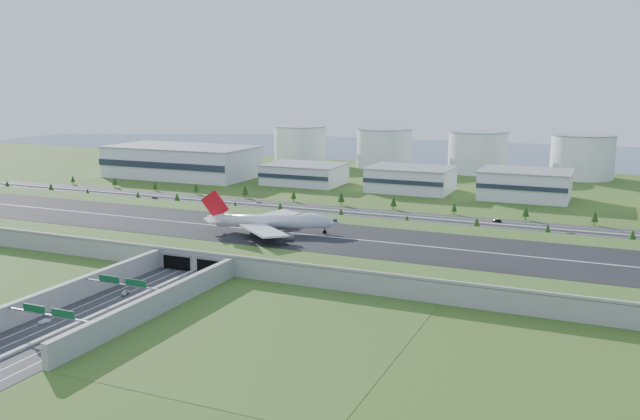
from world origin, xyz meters
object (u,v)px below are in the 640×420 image
at_px(car_0, 125,292).
at_px(car_7, 258,202).
at_px(car_2, 163,296).
at_px(car_5, 497,221).
at_px(boeing_747, 272,221).
at_px(car_4, 155,198).
at_px(car_1, 44,321).
at_px(fuel_tank_a, 300,145).
at_px(car_6, 572,234).
at_px(car_3, 59,343).

bearing_deg(car_0, car_7, 88.52).
relative_size(car_0, car_2, 0.90).
height_order(car_0, car_5, car_0).
height_order(boeing_747, car_7, boeing_747).
bearing_deg(car_0, car_4, 108.79).
xyz_separation_m(car_1, car_7, (-42.01, 224.16, 0.04)).
bearing_deg(car_4, car_2, -127.55).
bearing_deg(car_1, fuel_tank_a, 128.24).
height_order(boeing_747, car_5, boeing_747).
height_order(car_0, car_4, car_0).
bearing_deg(car_5, boeing_747, -35.71).
bearing_deg(car_6, fuel_tank_a, 69.66).
bearing_deg(boeing_747, car_2, -111.38).
bearing_deg(car_7, car_1, 24.28).
bearing_deg(fuel_tank_a, car_1, -75.82).
bearing_deg(fuel_tank_a, car_6, -40.66).
bearing_deg(car_6, car_0, 159.56).
bearing_deg(car_7, car_2, 32.09).
bearing_deg(car_0, car_6, 33.91).
height_order(fuel_tank_a, car_6, fuel_tank_a).
bearing_deg(car_3, car_1, -31.22).
xyz_separation_m(boeing_747, car_2, (-3.25, -81.03, -12.99)).
height_order(car_0, car_7, car_0).
bearing_deg(car_4, fuel_tank_a, 13.28).
distance_m(fuel_tank_a, car_7, 218.84).
bearing_deg(car_6, car_7, 105.25).
relative_size(car_3, car_6, 0.79).
relative_size(car_5, car_7, 1.05).
bearing_deg(car_6, car_4, 109.59).
bearing_deg(boeing_747, fuel_tank_a, 93.85).
bearing_deg(car_1, car_4, 142.54).
relative_size(fuel_tank_a, car_3, 11.09).
height_order(car_3, car_5, car_5).
relative_size(boeing_747, car_2, 11.68).
xyz_separation_m(fuel_tank_a, car_5, (220.64, -206.16, -16.55)).
relative_size(car_0, car_1, 1.25).
bearing_deg(car_1, car_3, -10.01).
xyz_separation_m(car_4, car_6, (266.78, -3.40, -0.04)).
relative_size(fuel_tank_a, boeing_747, 0.78).
xyz_separation_m(car_2, car_5, (91.49, 187.72, 0.06)).
relative_size(boeing_747, car_7, 13.49).
bearing_deg(car_2, car_4, -73.07).
relative_size(boeing_747, car_4, 13.22).
height_order(car_2, car_3, car_2).
xyz_separation_m(car_0, car_5, (106.88, 190.52, -0.02)).
xyz_separation_m(car_1, car_2, (20.01, 37.90, 0.11)).
relative_size(car_3, car_7, 0.95).
height_order(boeing_747, car_2, boeing_747).
xyz_separation_m(fuel_tank_a, car_2, (129.15, -393.88, -16.62)).
distance_m(car_4, car_5, 226.13).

